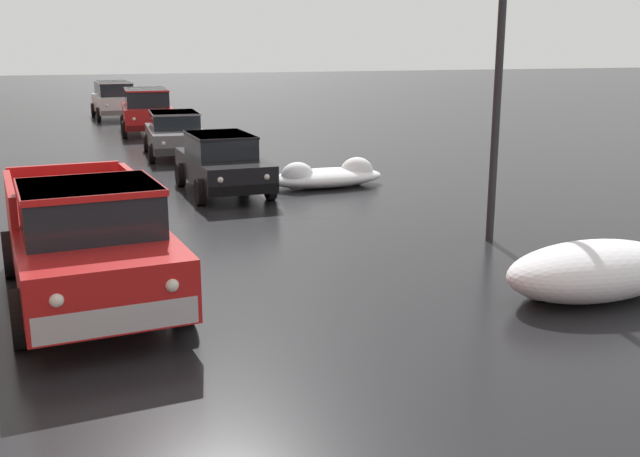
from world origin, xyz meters
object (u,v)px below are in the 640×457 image
at_px(sedan_black_parked_kerbside_close, 222,162).
at_px(suv_white_queued_behind_truck, 114,98).
at_px(pickup_truck_red_approaching_near_lane, 87,240).
at_px(suv_red_parked_far_down_block, 147,109).
at_px(sedan_grey_parked_kerbside_mid, 175,133).
at_px(street_lamp_post, 500,52).

height_order(sedan_black_parked_kerbside_close, suv_white_queued_behind_truck, suv_white_queued_behind_truck).
xyz_separation_m(pickup_truck_red_approaching_near_lane, suv_white_queued_behind_truck, (3.48, 27.85, 0.11)).
height_order(sedan_black_parked_kerbside_close, suv_red_parked_far_down_block, suv_red_parked_far_down_block).
bearing_deg(sedan_grey_parked_kerbside_mid, suv_white_queued_behind_truck, 91.37).
bearing_deg(suv_red_parked_far_down_block, street_lamp_post, -81.03).
xyz_separation_m(pickup_truck_red_approaching_near_lane, sedan_grey_parked_kerbside_mid, (3.82, 13.73, -0.13)).
distance_m(sedan_grey_parked_kerbside_mid, street_lamp_post, 13.65).
distance_m(suv_white_queued_behind_truck, street_lamp_post, 27.46).
bearing_deg(sedan_grey_parked_kerbside_mid, sedan_black_parked_kerbside_close, -91.16).
bearing_deg(suv_white_queued_behind_truck, street_lamp_post, -82.42).
bearing_deg(suv_red_parked_far_down_block, sedan_black_parked_kerbside_close, -91.19).
bearing_deg(suv_white_queued_behind_truck, sedan_black_parked_kerbside_close, -89.44).
distance_m(sedan_black_parked_kerbside_close, suv_white_queued_behind_truck, 20.80).
relative_size(pickup_truck_red_approaching_near_lane, sedan_black_parked_kerbside_close, 1.27).
height_order(sedan_grey_parked_kerbside_mid, street_lamp_post, street_lamp_post).
bearing_deg(street_lamp_post, suv_red_parked_far_down_block, 98.97).
distance_m(suv_red_parked_far_down_block, suv_white_queued_behind_truck, 7.33).
bearing_deg(pickup_truck_red_approaching_near_lane, suv_red_parked_far_down_block, 79.07).
height_order(sedan_grey_parked_kerbside_mid, suv_red_parked_far_down_block, suv_red_parked_far_down_block).
bearing_deg(sedan_grey_parked_kerbside_mid, suv_red_parked_far_down_block, 88.78).
distance_m(pickup_truck_red_approaching_near_lane, suv_white_queued_behind_truck, 28.07).
xyz_separation_m(suv_white_queued_behind_truck, street_lamp_post, (3.61, -27.11, 2.39)).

